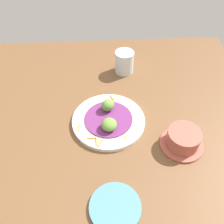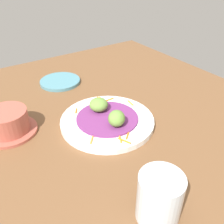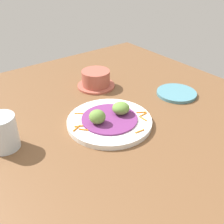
{
  "view_description": "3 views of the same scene",
  "coord_description": "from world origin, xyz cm",
  "px_view_note": "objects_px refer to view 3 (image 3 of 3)",
  "views": [
    {
      "loc": [
        54.94,
        -5.18,
        68.16
      ],
      "look_at": [
        -1.67,
        -2.06,
        6.47
      ],
      "focal_mm": 39.17,
      "sensor_mm": 36.0,
      "label": 1
    },
    {
      "loc": [
        -48.33,
        26.98,
        42.42
      ],
      "look_at": [
        -2.23,
        -4.02,
        6.22
      ],
      "focal_mm": 40.26,
      "sensor_mm": 36.0,
      "label": 2
    },
    {
      "loc": [
        -41.75,
        -58.14,
        48.41
      ],
      "look_at": [
        0.82,
        -2.22,
        4.96
      ],
      "focal_mm": 43.77,
      "sensor_mm": 36.0,
      "label": 3
    }
  ],
  "objects_px": {
    "side_plate_small": "(176,93)",
    "terracotta_bowl": "(96,79)",
    "water_glass": "(2,133)",
    "guac_scoop_center": "(97,117)",
    "main_plate": "(109,122)",
    "guac_scoop_left": "(121,108)"
  },
  "relations": [
    {
      "from": "terracotta_bowl",
      "to": "water_glass",
      "type": "xyz_separation_m",
      "value": [
        -0.4,
        -0.15,
        0.02
      ]
    },
    {
      "from": "side_plate_small",
      "to": "terracotta_bowl",
      "type": "distance_m",
      "value": 0.3
    },
    {
      "from": "main_plate",
      "to": "terracotta_bowl",
      "type": "relative_size",
      "value": 1.81
    },
    {
      "from": "guac_scoop_center",
      "to": "terracotta_bowl",
      "type": "xyz_separation_m",
      "value": [
        0.15,
        0.23,
        -0.01
      ]
    },
    {
      "from": "side_plate_small",
      "to": "terracotta_bowl",
      "type": "xyz_separation_m",
      "value": [
        -0.19,
        0.23,
        0.02
      ]
    },
    {
      "from": "guac_scoop_left",
      "to": "terracotta_bowl",
      "type": "distance_m",
      "value": 0.24
    },
    {
      "from": "main_plate",
      "to": "guac_scoop_center",
      "type": "relative_size",
      "value": 5.32
    },
    {
      "from": "main_plate",
      "to": "side_plate_small",
      "type": "xyz_separation_m",
      "value": [
        0.3,
        0.0,
        -0.0
      ]
    },
    {
      "from": "guac_scoop_left",
      "to": "side_plate_small",
      "type": "xyz_separation_m",
      "value": [
        0.26,
        0.0,
        -0.03
      ]
    },
    {
      "from": "terracotta_bowl",
      "to": "side_plate_small",
      "type": "bearing_deg",
      "value": -49.67
    },
    {
      "from": "side_plate_small",
      "to": "terracotta_bowl",
      "type": "relative_size",
      "value": 1.01
    },
    {
      "from": "main_plate",
      "to": "water_glass",
      "type": "height_order",
      "value": "water_glass"
    },
    {
      "from": "terracotta_bowl",
      "to": "water_glass",
      "type": "bearing_deg",
      "value": -158.99
    },
    {
      "from": "main_plate",
      "to": "guac_scoop_left",
      "type": "bearing_deg",
      "value": 0.31
    },
    {
      "from": "guac_scoop_left",
      "to": "terracotta_bowl",
      "type": "height_order",
      "value": "terracotta_bowl"
    },
    {
      "from": "water_glass",
      "to": "terracotta_bowl",
      "type": "bearing_deg",
      "value": 21.01
    },
    {
      "from": "guac_scoop_left",
      "to": "guac_scoop_center",
      "type": "bearing_deg",
      "value": -179.69
    },
    {
      "from": "side_plate_small",
      "to": "water_glass",
      "type": "xyz_separation_m",
      "value": [
        -0.59,
        0.08,
        0.04
      ]
    },
    {
      "from": "main_plate",
      "to": "water_glass",
      "type": "distance_m",
      "value": 0.3
    },
    {
      "from": "water_glass",
      "to": "main_plate",
      "type": "bearing_deg",
      "value": -15.53
    },
    {
      "from": "main_plate",
      "to": "side_plate_small",
      "type": "relative_size",
      "value": 1.8
    },
    {
      "from": "guac_scoop_left",
      "to": "water_glass",
      "type": "distance_m",
      "value": 0.34
    }
  ]
}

